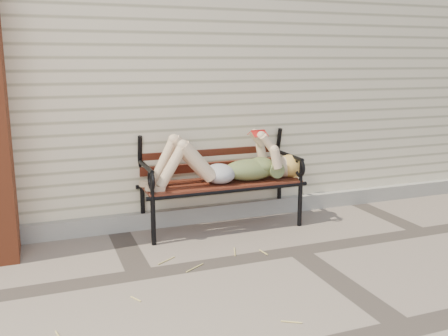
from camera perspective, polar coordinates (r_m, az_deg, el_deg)
name	(u,v)px	position (r m, az deg, el deg)	size (l,w,h in m)	color
ground	(297,251)	(4.05, 8.34, -9.35)	(80.00, 80.00, 0.00)	#79695D
house_wall	(186,58)	(6.54, -4.39, 12.38)	(8.00, 4.00, 3.00)	beige
foundation_strip	(248,208)	(4.84, 2.78, -4.64)	(8.00, 0.10, 0.15)	#A5A095
garden_bench	(218,165)	(4.48, -0.64, 0.33)	(1.53, 0.61, 0.99)	black
reading_woman	(225,164)	(4.36, 0.06, 0.46)	(1.45, 0.33, 0.46)	#093544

